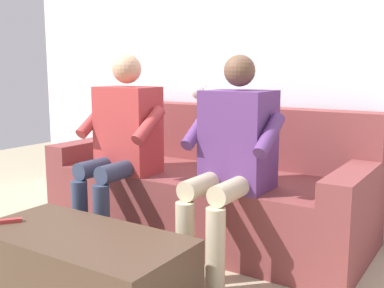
% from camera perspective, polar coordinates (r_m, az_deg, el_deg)
% --- Properties ---
extents(ground_plane, '(8.00, 8.00, 0.00)m').
position_cam_1_polar(ground_plane, '(2.70, -6.44, -15.15)').
color(ground_plane, tan).
extents(back_wall, '(4.24, 0.06, 2.64)m').
position_cam_1_polar(back_wall, '(3.50, 6.39, 12.64)').
color(back_wall, silver).
rests_on(back_wall, ground).
extents(couch, '(2.12, 0.87, 0.85)m').
position_cam_1_polar(couch, '(3.17, 2.09, -5.56)').
color(couch, brown).
rests_on(couch, ground).
extents(coffee_table, '(1.06, 0.51, 0.35)m').
position_cam_1_polar(coffee_table, '(2.34, -13.36, -14.66)').
color(coffee_table, '#4C3828').
rests_on(coffee_table, ground).
extents(person_left_seated, '(0.52, 0.60, 1.19)m').
position_cam_1_polar(person_left_seated, '(2.56, 5.02, -0.79)').
color(person_left_seated, '#5B3370').
rests_on(person_left_seated, ground).
extents(person_right_seated, '(0.54, 0.53, 1.20)m').
position_cam_1_polar(person_right_seated, '(2.99, -8.58, 0.76)').
color(person_right_seated, '#B23838').
rests_on(person_right_seated, ground).
extents(cat_on_backrest, '(0.54, 0.13, 0.16)m').
position_cam_1_polar(cat_on_backrest, '(3.38, 2.87, 6.20)').
color(cat_on_backrest, silver).
rests_on(cat_on_backrest, couch).
extents(remote_red, '(0.10, 0.12, 0.02)m').
position_cam_1_polar(remote_red, '(2.53, -21.59, -8.78)').
color(remote_red, '#B73333').
rests_on(remote_red, coffee_table).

